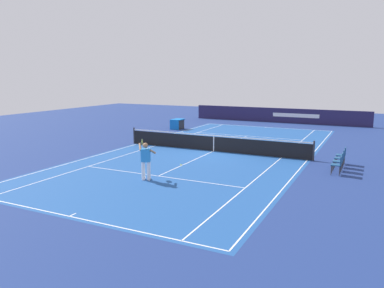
{
  "coord_description": "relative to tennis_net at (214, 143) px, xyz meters",
  "views": [
    {
      "loc": [
        20.36,
        8.62,
        4.46
      ],
      "look_at": [
        2.87,
        -0.04,
        0.9
      ],
      "focal_mm": 34.86,
      "sensor_mm": 36.0,
      "label": 1
    }
  ],
  "objects": [
    {
      "name": "tennis_ball",
      "position": [
        4.13,
        -0.04,
        -0.46
      ],
      "size": [
        0.07,
        0.07,
        0.07
      ],
      "primitive_type": "sphere",
      "color": "#CCE01E",
      "rests_on": "ground_plane"
    },
    {
      "name": "spectator_chair_1",
      "position": [
        0.96,
        7.25,
        0.03
      ],
      "size": [
        0.44,
        0.44,
        0.88
      ],
      "color": "#38383D",
      "rests_on": "ground_plane"
    },
    {
      "name": "court_slab",
      "position": [
        0.0,
        0.0,
        -0.49
      ],
      "size": [
        24.2,
        11.4,
        0.0
      ],
      "primitive_type": "cube",
      "color": "#1E4C93",
      "rests_on": "ground_plane"
    },
    {
      "name": "tennis_player_near",
      "position": [
        7.16,
        -0.16,
        0.44
      ],
      "size": [
        0.94,
        0.91,
        1.7
      ],
      "color": "white",
      "rests_on": "ground_plane"
    },
    {
      "name": "tennis_net",
      "position": [
        0.0,
        0.0,
        0.0
      ],
      "size": [
        0.1,
        11.7,
        1.08
      ],
      "color": "#2D2D33",
      "rests_on": "ground_plane"
    },
    {
      "name": "spectator_chair_0",
      "position": [
        0.17,
        7.25,
        0.03
      ],
      "size": [
        0.44,
        0.44,
        0.88
      ],
      "color": "#38383D",
      "rests_on": "ground_plane"
    },
    {
      "name": "stadium_barrier",
      "position": [
        -15.9,
        0.0,
        0.21
      ],
      "size": [
        0.26,
        17.0,
        1.4
      ],
      "color": "#231E47",
      "rests_on": "ground_plane"
    },
    {
      "name": "spectator_chair_3",
      "position": [
        2.55,
        7.25,
        0.03
      ],
      "size": [
        0.44,
        0.44,
        0.88
      ],
      "color": "#38383D",
      "rests_on": "ground_plane"
    },
    {
      "name": "equipment_cart_tarped",
      "position": [
        -7.42,
        -6.53,
        -0.05
      ],
      "size": [
        1.25,
        0.84,
        0.85
      ],
      "color": "#2D2D33",
      "rests_on": "ground_plane"
    },
    {
      "name": "ground_plane",
      "position": [
        0.0,
        0.0,
        -0.49
      ],
      "size": [
        60.0,
        60.0,
        0.0
      ],
      "primitive_type": "plane",
      "color": "navy"
    },
    {
      "name": "court_line_markings",
      "position": [
        0.0,
        0.0,
        -0.49
      ],
      "size": [
        23.85,
        11.05,
        0.01
      ],
      "color": "white",
      "rests_on": "ground_plane"
    },
    {
      "name": "spectator_chair_2",
      "position": [
        1.75,
        7.25,
        0.03
      ],
      "size": [
        0.44,
        0.44,
        0.88
      ],
      "color": "#38383D",
      "rests_on": "ground_plane"
    }
  ]
}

